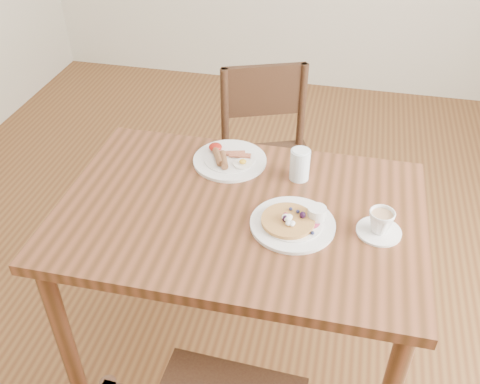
{
  "coord_description": "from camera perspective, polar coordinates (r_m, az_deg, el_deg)",
  "views": [
    {
      "loc": [
        0.3,
        -1.32,
        1.86
      ],
      "look_at": [
        0.0,
        0.0,
        0.82
      ],
      "focal_mm": 40.0,
      "sensor_mm": 36.0,
      "label": 1
    }
  ],
  "objects": [
    {
      "name": "water_glass",
      "position": [
        1.87,
        6.4,
        2.92
      ],
      "size": [
        0.07,
        0.07,
        0.11
      ],
      "primitive_type": "cylinder",
      "color": "silver",
      "rests_on": "dining_table"
    },
    {
      "name": "chair_far",
      "position": [
        2.47,
        2.95,
        3.8
      ],
      "size": [
        0.54,
        0.54,
        0.88
      ],
      "rotation": [
        0.0,
        0.0,
        3.51
      ],
      "color": "#372514",
      "rests_on": "ground"
    },
    {
      "name": "breakfast_plate",
      "position": [
        1.97,
        -1.22,
        3.53
      ],
      "size": [
        0.27,
        0.27,
        0.04
      ],
      "color": "white",
      "rests_on": "dining_table"
    },
    {
      "name": "pancake_plate",
      "position": [
        1.69,
        5.78,
        -3.18
      ],
      "size": [
        0.27,
        0.27,
        0.06
      ],
      "color": "white",
      "rests_on": "dining_table"
    },
    {
      "name": "ground",
      "position": [
        2.3,
        -0.0,
        -16.38
      ],
      "size": [
        5.0,
        5.0,
        0.0
      ],
      "primitive_type": "plane",
      "color": "brown",
      "rests_on": "ground"
    },
    {
      "name": "teacup_saucer",
      "position": [
        1.7,
        14.74,
        -3.28
      ],
      "size": [
        0.14,
        0.14,
        0.08
      ],
      "color": "white",
      "rests_on": "dining_table"
    },
    {
      "name": "dining_table",
      "position": [
        1.82,
        -0.0,
        -4.22
      ],
      "size": [
        1.2,
        0.8,
        0.75
      ],
      "color": "brown",
      "rests_on": "ground"
    }
  ]
}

